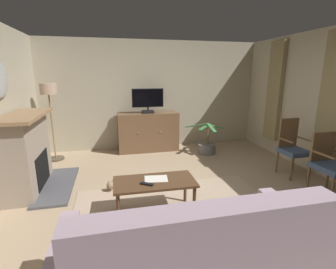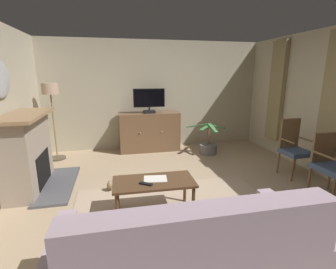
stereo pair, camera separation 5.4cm
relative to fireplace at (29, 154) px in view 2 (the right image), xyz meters
The scene contains 16 objects.
ground_plane 2.56m from the fireplace, 19.86° to the right, with size 5.84×6.18×0.04m, color tan.
wall_back 3.16m from the fireplace, 40.42° to the left, with size 5.84×0.10×2.58m, color #B2A88E.
curtain_panel_near 5.01m from the fireplace, ahead, with size 0.10×0.44×2.17m, color #8E7F56.
curtain_panel_far 5.04m from the fireplace, ahead, with size 0.10×0.44×2.17m, color #8E7F56.
rug_central 2.45m from the fireplace, 28.01° to the right, with size 2.74×1.64×0.01m, color tan.
fireplace is the anchor object (origin of this frame).
tv_cabinet 2.71m from the fireplace, 37.46° to the left, with size 1.41×0.55×0.91m.
television 2.75m from the fireplace, 36.56° to the left, with size 0.72×0.20×0.56m.
coffee_table 2.15m from the fireplace, 32.83° to the right, with size 1.06×0.55×0.47m.
tv_remote 2.11m from the fireplace, 36.69° to the right, with size 0.17×0.05×0.02m, color black.
folded_newspaper 2.15m from the fireplace, 31.34° to the right, with size 0.30×0.22×0.01m, color silver.
side_chair_far_end 4.62m from the fireplace, 15.27° to the right, with size 0.45×0.50×0.94m.
side_chair_mid_row 4.48m from the fireplace, ahead, with size 0.44×0.44×1.02m.
potted_plant_small_fern_corner 3.62m from the fireplace, 17.49° to the left, with size 0.82×0.70×0.71m.
cat 1.45m from the fireplace, 10.11° to the right, with size 0.46×0.55×0.19m.
floor_lamp 1.56m from the fireplace, 86.28° to the left, with size 0.34×0.34×1.62m.
Camera 2 is at (-0.99, -3.25, 1.81)m, focal length 26.50 mm.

